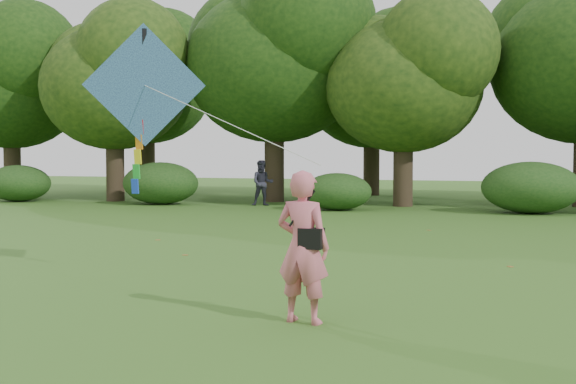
% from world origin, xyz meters
% --- Properties ---
extents(ground, '(100.00, 100.00, 0.00)m').
position_xyz_m(ground, '(0.00, 0.00, 0.00)').
color(ground, '#265114').
rests_on(ground, ground).
extents(man_kite_flyer, '(0.76, 0.55, 1.93)m').
position_xyz_m(man_kite_flyer, '(0.47, -0.85, 0.97)').
color(man_kite_flyer, '#D46474').
rests_on(man_kite_flyer, ground).
extents(bystander_left, '(1.11, 1.00, 1.89)m').
position_xyz_m(bystander_left, '(-7.55, 18.38, 0.94)').
color(bystander_left, '#2A2937').
rests_on(bystander_left, ground).
extents(crossbody_bag, '(0.43, 0.20, 0.74)m').
position_xyz_m(crossbody_bag, '(0.58, -0.88, 1.09)').
color(crossbody_bag, black).
rests_on(crossbody_bag, ground).
extents(flying_kite, '(4.94, 3.00, 2.96)m').
position_xyz_m(flying_kite, '(-3.24, 1.63, 3.28)').
color(flying_kite, '#2762AC').
rests_on(flying_kite, ground).
extents(tree_line, '(54.70, 15.30, 9.48)m').
position_xyz_m(tree_line, '(1.67, 22.88, 5.60)').
color(tree_line, '#3A2D1E').
rests_on(tree_line, ground).
extents(shrub_band, '(39.15, 3.22, 1.88)m').
position_xyz_m(shrub_band, '(-0.72, 17.60, 0.86)').
color(shrub_band, '#264919').
rests_on(shrub_band, ground).
extents(fallen_leaves, '(11.61, 12.22, 0.01)m').
position_xyz_m(fallen_leaves, '(1.54, 4.13, 0.01)').
color(fallen_leaves, brown).
rests_on(fallen_leaves, ground).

